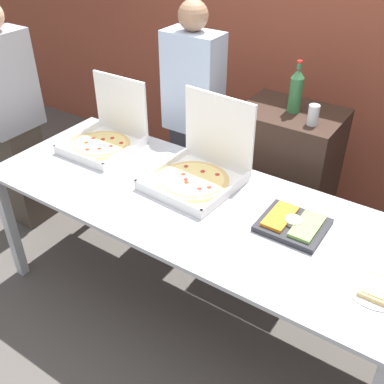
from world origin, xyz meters
TOP-DOWN VIEW (x-y plane):
  - ground_plane at (0.00, 0.00)m, footprint 16.00×16.00m
  - brick_wall_behind at (0.00, 1.70)m, footprint 10.00×0.06m
  - buffet_table at (0.00, 0.00)m, footprint 2.44×0.94m
  - pizza_box_near_right at (-0.81, 0.20)m, footprint 0.43×0.45m
  - pizza_box_near_left at (-0.07, 0.19)m, footprint 0.51×0.52m
  - paper_plate_front_center at (1.03, -0.12)m, footprint 0.25×0.25m
  - veggie_tray at (0.56, 0.08)m, footprint 0.32×0.29m
  - sideboard_podium at (0.19, 0.85)m, footprint 0.64×0.49m
  - soda_bottle at (0.20, 0.85)m, footprint 0.08×0.08m
  - soda_can_silver at (0.36, 0.74)m, footprint 0.07×0.07m
  - person_guest_plaid at (-0.52, 0.79)m, footprint 0.40×0.22m
  - person_guest_cap at (-1.60, 0.07)m, footprint 0.22×0.40m

SIDE VIEW (x-z plane):
  - ground_plane at x=0.00m, z-range 0.00..0.00m
  - sideboard_podium at x=0.19m, z-range 0.00..1.11m
  - buffet_table at x=0.00m, z-range 0.34..1.19m
  - paper_plate_front_center at x=1.03m, z-range 0.84..0.88m
  - veggie_tray at x=0.56m, z-range 0.84..0.90m
  - person_guest_cap at x=-1.60m, z-range 0.04..1.74m
  - person_guest_plaid at x=-0.52m, z-range 0.04..1.74m
  - pizza_box_near_right at x=-0.81m, z-range 0.71..1.14m
  - pizza_box_near_left at x=-0.07m, z-range 0.70..1.17m
  - soda_can_silver at x=0.36m, z-range 1.11..1.23m
  - soda_bottle at x=0.20m, z-range 1.09..1.41m
  - brick_wall_behind at x=0.00m, z-range 0.00..2.80m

